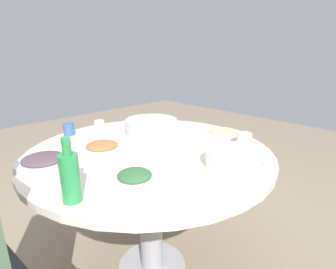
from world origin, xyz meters
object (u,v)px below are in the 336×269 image
(dish_noodles, at_px, (223,133))
(tea_cup_side, at_px, (244,139))
(rice_bowl, at_px, (151,126))
(dish_greens, at_px, (135,178))
(tea_cup_near, at_px, (69,129))
(green_bottle, at_px, (70,176))
(dish_stirfry, at_px, (102,147))
(tea_cup_far, at_px, (99,124))
(soup_bowl, at_px, (235,159))
(round_dining_table, at_px, (150,174))
(dish_eggplant, at_px, (43,161))

(dish_noodles, distance_m, tea_cup_side, 0.20)
(rice_bowl, relative_size, dish_greens, 1.57)
(tea_cup_near, bearing_deg, green_bottle, 65.43)
(dish_greens, distance_m, dish_stirfry, 0.39)
(dish_noodles, bearing_deg, dish_greens, 7.83)
(dish_stirfry, relative_size, tea_cup_far, 3.45)
(soup_bowl, relative_size, dish_stirfry, 1.27)
(round_dining_table, height_order, dish_stirfry, dish_stirfry)
(soup_bowl, bearing_deg, tea_cup_side, -157.51)
(round_dining_table, relative_size, rice_bowl, 3.94)
(dish_noodles, distance_m, dish_eggplant, 0.99)
(tea_cup_near, bearing_deg, dish_eggplant, 50.77)
(dish_greens, bearing_deg, tea_cup_far, -111.69)
(tea_cup_side, bearing_deg, tea_cup_near, -55.24)
(round_dining_table, bearing_deg, dish_noodles, 165.09)
(tea_cup_near, xyz_separation_m, tea_cup_side, (-0.58, 0.83, -0.00))
(dish_greens, height_order, tea_cup_near, tea_cup_near)
(round_dining_table, distance_m, dish_stirfry, 0.29)
(round_dining_table, height_order, tea_cup_near, tea_cup_near)
(dish_eggplant, bearing_deg, dish_noodles, 161.98)
(tea_cup_near, bearing_deg, rice_bowl, 139.45)
(rice_bowl, distance_m, tea_cup_far, 0.36)
(tea_cup_far, bearing_deg, dish_eggplant, 35.29)
(dish_greens, xyz_separation_m, tea_cup_side, (-0.67, 0.08, 0.01))
(dish_eggplant, xyz_separation_m, tea_cup_far, (-0.49, -0.34, 0.00))
(tea_cup_side, bearing_deg, tea_cup_far, -65.93)
(tea_cup_near, bearing_deg, tea_cup_far, -179.85)
(tea_cup_near, distance_m, tea_cup_side, 1.02)
(dish_greens, relative_size, tea_cup_near, 2.72)
(rice_bowl, relative_size, dish_eggplant, 1.32)
(round_dining_table, relative_size, tea_cup_near, 16.79)
(round_dining_table, height_order, green_bottle, green_bottle)
(rice_bowl, xyz_separation_m, dish_greens, (0.47, 0.43, -0.03))
(tea_cup_far, bearing_deg, tea_cup_side, 114.07)
(rice_bowl, bearing_deg, soup_bowl, 84.17)
(dish_stirfry, bearing_deg, tea_cup_side, 141.38)
(round_dining_table, relative_size, tea_cup_far, 19.09)
(rice_bowl, relative_size, dish_noodles, 1.42)
(rice_bowl, bearing_deg, green_bottle, 29.15)
(round_dining_table, relative_size, dish_stirfry, 5.52)
(round_dining_table, distance_m, tea_cup_side, 0.53)
(green_bottle, relative_size, tea_cup_near, 3.06)
(soup_bowl, distance_m, tea_cup_near, 1.00)
(green_bottle, bearing_deg, tea_cup_far, -126.77)
(dish_greens, height_order, tea_cup_far, tea_cup_far)
(round_dining_table, relative_size, dish_greens, 6.17)
(dish_noodles, height_order, tea_cup_side, tea_cup_side)
(soup_bowl, height_order, dish_noodles, soup_bowl)
(round_dining_table, xyz_separation_m, dish_greens, (0.28, 0.23, 0.16))
(green_bottle, bearing_deg, dish_stirfry, -133.58)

